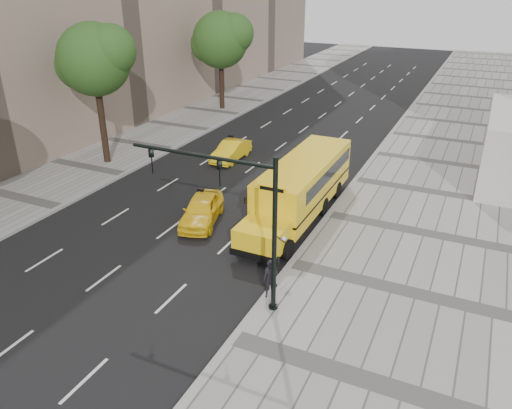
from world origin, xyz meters
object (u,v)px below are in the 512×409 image
at_px(taxi_far, 231,151).
at_px(traffic_signal, 240,211).
at_px(tree_b, 95,59).
at_px(school_bus, 303,183).
at_px(tree_c, 221,39).
at_px(pedestrian, 271,279).
at_px(taxi_near, 202,210).

height_order(taxi_far, traffic_signal, traffic_signal).
bearing_deg(traffic_signal, tree_b, 146.29).
xyz_separation_m(school_bus, traffic_signal, (0.69, -8.75, 2.33)).
bearing_deg(tree_b, tree_c, 89.97).
bearing_deg(pedestrian, tree_c, 105.16).
bearing_deg(pedestrian, taxi_near, 124.60).
bearing_deg(taxi_near, traffic_signal, -63.26).
bearing_deg(pedestrian, traffic_signal, -165.61).
relative_size(tree_c, pedestrian, 5.37).
height_order(tree_b, taxi_near, tree_b).
relative_size(tree_c, taxi_near, 2.12).
height_order(school_bus, taxi_near, school_bus).
distance_m(tree_b, taxi_near, 13.25).
bearing_deg(taxi_near, tree_b, 138.48).
bearing_deg(taxi_far, traffic_signal, -61.67).
distance_m(tree_c, taxi_near, 24.67).
height_order(taxi_far, pedestrian, pedestrian).
relative_size(tree_b, tree_c, 1.04).
bearing_deg(tree_b, taxi_near, -25.25).
distance_m(tree_c, taxi_far, 15.45).
bearing_deg(tree_b, school_bus, -6.36).
xyz_separation_m(tree_b, tree_c, (0.01, 16.59, -0.56)).
bearing_deg(school_bus, taxi_near, -143.07).
bearing_deg(taxi_near, pedestrian, -54.63).
bearing_deg(school_bus, tree_c, 129.23).
relative_size(tree_c, school_bus, 0.78).
relative_size(taxi_near, traffic_signal, 0.66).
relative_size(school_bus, traffic_signal, 1.81).
xyz_separation_m(tree_b, taxi_near, (10.52, -4.96, -6.35)).
xyz_separation_m(taxi_far, traffic_signal, (8.24, -14.74, 3.43)).
bearing_deg(tree_c, school_bus, -50.77).
distance_m(taxi_near, pedestrian, 7.78).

